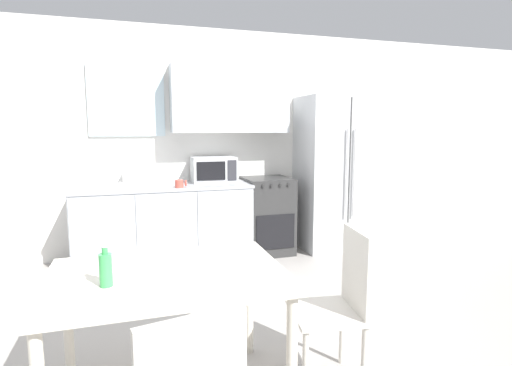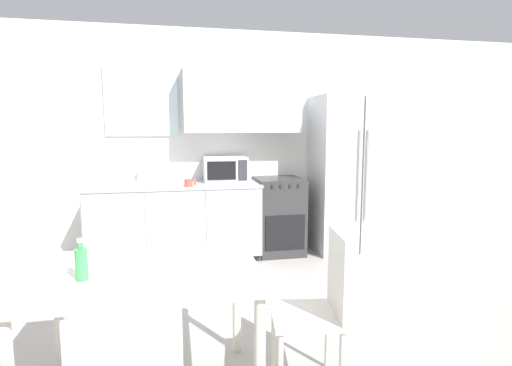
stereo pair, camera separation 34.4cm
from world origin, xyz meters
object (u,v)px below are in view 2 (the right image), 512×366
oven_range (279,215)px  coffee_mug (189,183)px  refrigerator (350,174)px  dining_table (146,287)px  dining_chair_side (323,299)px  drink_bottle (81,263)px  microwave (225,169)px

oven_range → coffee_mug: bearing=-166.1°
refrigerator → coffee_mug: bearing=-173.3°
oven_range → dining_table: bearing=-119.5°
refrigerator → dining_chair_side: bearing=-117.4°
dining_chair_side → drink_bottle: size_ratio=4.34×
dining_chair_side → oven_range: bearing=-0.6°
microwave → dining_chair_side: 2.72m
refrigerator → drink_bottle: size_ratio=8.92×
oven_range → microwave: size_ratio=1.79×
coffee_mug → dining_chair_side: 2.43m
refrigerator → dining_table: (-2.31, -2.44, -0.30)m
oven_range → microwave: 0.87m
drink_bottle → oven_range: bearing=56.4°
refrigerator → drink_bottle: 3.64m
coffee_mug → dining_table: 2.25m
coffee_mug → drink_bottle: (-0.62, -2.30, -0.09)m
oven_range → dining_table: 2.85m
dining_table → microwave: bearing=73.5°
microwave → dining_chair_side: size_ratio=0.55×
oven_range → refrigerator: size_ratio=0.48×
oven_range → dining_chair_side: dining_chair_side is taller
refrigerator → microwave: (-1.55, 0.14, 0.08)m
refrigerator → dining_chair_side: refrigerator is taller
refrigerator → microwave: 1.56m
microwave → coffee_mug: microwave is taller
dining_table → coffee_mug: bearing=81.8°
dining_table → drink_bottle: bearing=-163.3°
refrigerator → coffee_mug: (-1.99, -0.23, -0.03)m
coffee_mug → dining_table: size_ratio=0.10×
dining_table → dining_chair_side: bearing=-5.2°
oven_range → dining_chair_side: 2.60m
dining_table → drink_bottle: size_ratio=5.78×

